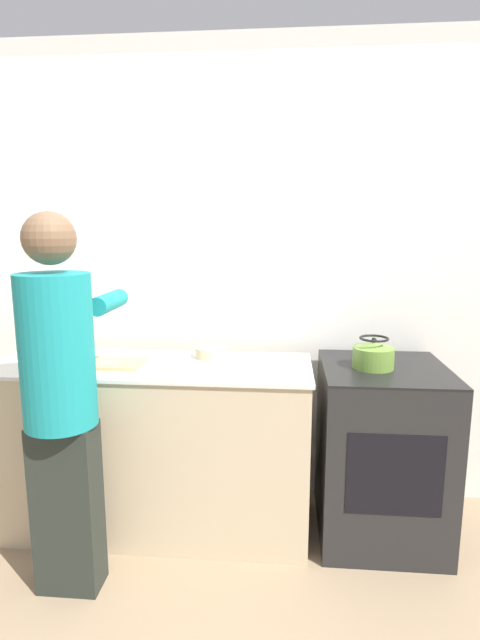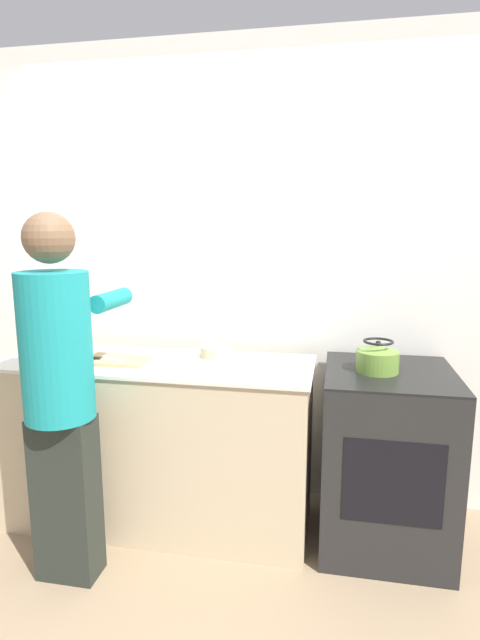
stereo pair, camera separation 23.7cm
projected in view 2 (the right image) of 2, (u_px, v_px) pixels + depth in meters
ground_plane at (208, 559)px, 2.42m from camera, size 12.00×12.00×0.00m
wall_back at (237, 276)px, 2.88m from camera, size 8.00×0.05×2.60m
counter at (158, 442)px, 2.66m from camera, size 1.63×0.58×0.90m
oven at (385, 457)px, 2.50m from camera, size 0.62×0.67×0.89m
person at (60, 386)px, 2.16m from camera, size 0.34×0.58×1.64m
cutting_board at (116, 360)px, 2.57m from camera, size 0.32×0.20×0.02m
knife at (105, 359)px, 2.55m from camera, size 0.18×0.04×0.01m
kettle at (377, 359)px, 2.39m from camera, size 0.20×0.20×0.16m
bowl_prep at (68, 344)px, 2.85m from camera, size 0.17×0.17×0.05m
bowl_mixing at (216, 352)px, 2.66m from camera, size 0.16×0.16×0.06m
canister_jar at (69, 340)px, 2.66m from camera, size 0.14×0.14×0.18m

